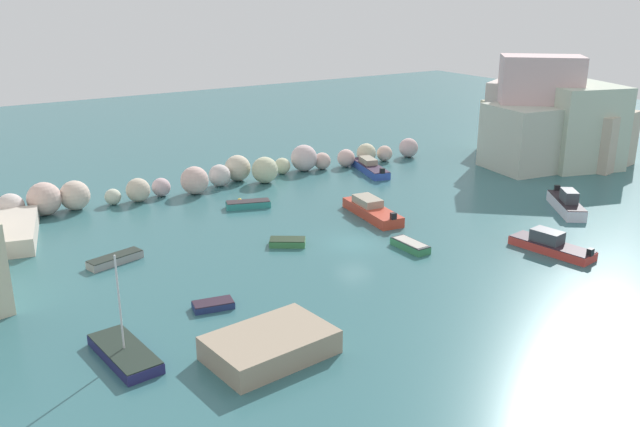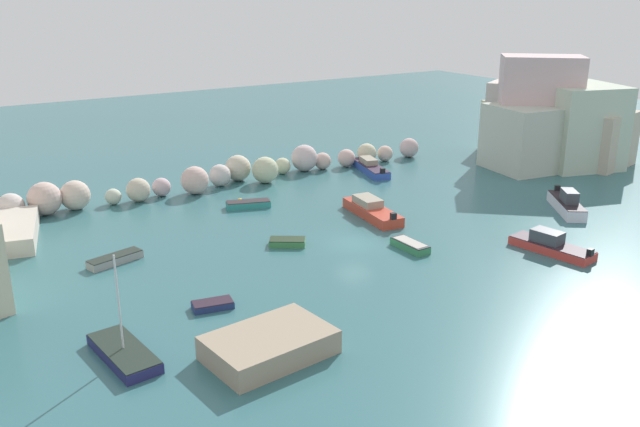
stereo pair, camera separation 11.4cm
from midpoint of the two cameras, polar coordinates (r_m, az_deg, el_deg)
name	(u,v)px [view 2 (the right image)]	position (r m, az deg, el deg)	size (l,w,h in m)	color
cove_water	(354,243)	(50.33, 2.97, -2.53)	(160.00, 160.00, 0.00)	#32646A
cliff_headland_right	(549,126)	(76.95, 18.76, 6.98)	(15.68, 15.97, 11.46)	beige
rock_breakwater	(219,175)	(64.92, -8.47, 3.24)	(45.54, 4.67, 2.79)	beige
stone_dock	(269,345)	(35.43, -4.21, -10.99)	(6.26, 4.15, 1.28)	gray
channel_buoy	(240,201)	(59.81, -6.71, 1.06)	(0.48, 0.48, 0.48)	gold
moored_boat_0	(124,353)	(36.66, -16.12, -11.21)	(2.50, 5.40, 5.72)	navy
moored_boat_1	(567,204)	(60.97, 20.15, 0.78)	(4.91, 6.00, 1.96)	silver
moored_boat_2	(372,210)	(56.16, 4.42, 0.31)	(2.82, 7.13, 1.46)	#BE3E2A
moored_boat_3	(115,259)	(48.74, -16.83, -3.70)	(4.02, 2.11, 0.58)	gray
moored_boat_4	(213,305)	(40.85, -8.96, -7.61)	(2.56, 1.59, 0.45)	navy
moored_boat_5	(410,245)	(49.51, 7.67, -2.67)	(1.25, 3.21, 0.59)	#358251
moored_boat_6	(370,167)	(69.94, 4.29, 3.93)	(3.49, 7.18, 1.35)	#2F4FAF
moored_boat_7	(248,204)	(58.64, -6.01, 0.79)	(3.96, 2.34, 0.60)	teal
moored_boat_8	(551,245)	(51.28, 18.94, -2.52)	(2.75, 6.25, 1.52)	#CD3C34
moored_boat_9	(287,242)	(49.86, -2.71, -2.42)	(2.91, 2.54, 0.52)	#3D8147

